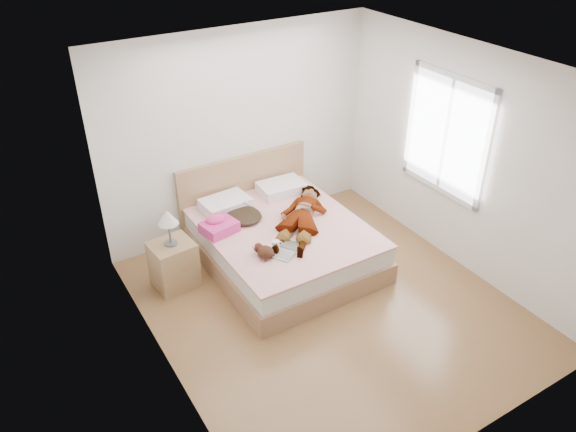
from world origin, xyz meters
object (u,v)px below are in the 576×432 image
at_px(phone, 248,203).
at_px(plush_toy, 264,251).
at_px(bed, 280,239).
at_px(magazine, 286,249).
at_px(coffee_mug, 276,245).
at_px(nightstand, 173,261).
at_px(towel, 218,225).
at_px(woman, 302,214).

bearing_deg(phone, plush_toy, -152.44).
xyz_separation_m(bed, magazine, (-0.23, -0.52, 0.24)).
bearing_deg(magazine, coffee_mug, 131.65).
bearing_deg(nightstand, phone, 6.47).
bearing_deg(plush_toy, magazine, -1.10).
distance_m(phone, plush_toy, 0.85).
height_order(bed, towel, bed).
bearing_deg(coffee_mug, magazine, -48.35).
relative_size(coffee_mug, plush_toy, 0.46).
bearing_deg(magazine, woman, 41.16).
bearing_deg(woman, coffee_mug, -105.23).
xyz_separation_m(woman, plush_toy, (-0.73, -0.40, -0.03)).
relative_size(towel, magazine, 0.89).
distance_m(woman, nightstand, 1.57).
bearing_deg(magazine, towel, 122.63).
height_order(towel, nightstand, nightstand).
height_order(woman, coffee_mug, woman).
height_order(phone, nightstand, nightstand).
bearing_deg(coffee_mug, towel, 121.32).
distance_m(coffee_mug, nightstand, 1.18).
height_order(towel, coffee_mug, towel).
xyz_separation_m(coffee_mug, plush_toy, (-0.19, -0.08, 0.02)).
relative_size(woman, bed, 0.71).
height_order(phone, coffee_mug, phone).
xyz_separation_m(woman, phone, (-0.50, 0.40, 0.10)).
bearing_deg(woman, plush_toy, -107.42).
distance_m(phone, bed, 0.59).
xyz_separation_m(phone, bed, (0.26, -0.29, -0.43)).
xyz_separation_m(magazine, nightstand, (-1.05, 0.69, -0.19)).
height_order(towel, plush_toy, towel).
distance_m(bed, nightstand, 1.30).
height_order(magazine, plush_toy, plush_toy).
relative_size(phone, plush_toy, 0.38).
height_order(bed, nightstand, bed).
bearing_deg(magazine, bed, 65.68).
relative_size(woman, nightstand, 1.50).
bearing_deg(woman, magazine, -95.20).
relative_size(magazine, coffee_mug, 3.79).
bearing_deg(bed, plush_toy, -134.15).
xyz_separation_m(plush_toy, nightstand, (-0.79, 0.69, -0.26)).
bearing_deg(towel, plush_toy, -74.41).
bearing_deg(bed, phone, 132.13).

